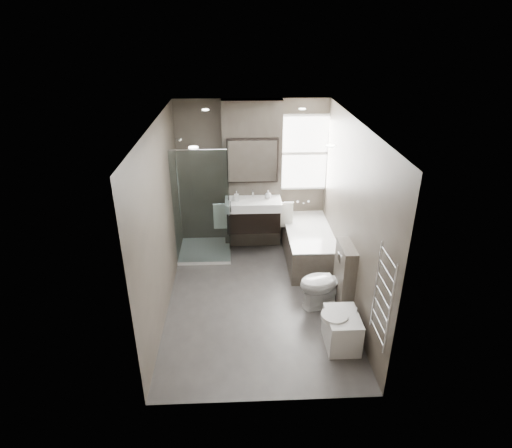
{
  "coord_description": "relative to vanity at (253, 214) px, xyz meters",
  "views": [
    {
      "loc": [
        -0.26,
        -5.26,
        3.76
      ],
      "look_at": [
        -0.01,
        0.15,
        1.16
      ],
      "focal_mm": 30.0,
      "sensor_mm": 36.0,
      "label": 1
    }
  ],
  "objects": [
    {
      "name": "mirror_cabinet",
      "position": [
        0.0,
        0.19,
        0.89
      ],
      "size": [
        0.86,
        0.08,
        0.76
      ],
      "color": "black",
      "rests_on": "vanity_pier"
    },
    {
      "name": "soap_bottle_b",
      "position": [
        0.26,
        0.05,
        0.33
      ],
      "size": [
        0.12,
        0.12,
        0.15
      ],
      "primitive_type": "imported",
      "color": "white",
      "rests_on": "vanity"
    },
    {
      "name": "towel_radiator",
      "position": [
        1.25,
        -3.03,
        0.38
      ],
      "size": [
        0.03,
        0.49,
        1.1
      ],
      "color": "silver",
      "rests_on": "room"
    },
    {
      "name": "shower_enclosure",
      "position": [
        -0.75,
        -0.08,
        -0.25
      ],
      "size": [
        0.9,
        0.9,
        2.0
      ],
      "color": "white",
      "rests_on": "ground"
    },
    {
      "name": "cistern_box",
      "position": [
        1.21,
        -1.68,
        -0.24
      ],
      "size": [
        0.19,
        0.55,
        1.0
      ],
      "color": "#4E473E",
      "rests_on": "ground"
    },
    {
      "name": "toilet",
      "position": [
        0.97,
        -1.63,
        -0.35
      ],
      "size": [
        0.83,
        0.57,
        0.77
      ],
      "primitive_type": "imported",
      "rotation": [
        0.0,
        0.0,
        -1.38
      ],
      "color": "white",
      "rests_on": "ground"
    },
    {
      "name": "bathtub",
      "position": [
        0.92,
        -0.33,
        -0.43
      ],
      "size": [
        0.75,
        1.6,
        0.57
      ],
      "color": "#4E473E",
      "rests_on": "ground"
    },
    {
      "name": "soap_bottle_a",
      "position": [
        -0.28,
        -0.02,
        0.34
      ],
      "size": [
        0.08,
        0.08,
        0.17
      ],
      "primitive_type": "imported",
      "color": "white",
      "rests_on": "vanity"
    },
    {
      "name": "towel_right",
      "position": [
        0.56,
        -0.02,
        -0.02
      ],
      "size": [
        0.24,
        0.06,
        0.44
      ],
      "primitive_type": "cube",
      "color": "silver",
      "rests_on": "vanity_pier"
    },
    {
      "name": "vanity",
      "position": [
        0.0,
        0.0,
        0.0
      ],
      "size": [
        0.95,
        0.47,
        0.66
      ],
      "color": "black",
      "rests_on": "vanity_pier"
    },
    {
      "name": "towel_left",
      "position": [
        -0.56,
        -0.02,
        -0.02
      ],
      "size": [
        0.24,
        0.06,
        0.44
      ],
      "primitive_type": "cube",
      "color": "silver",
      "rests_on": "vanity_pier"
    },
    {
      "name": "bidet",
      "position": [
        1.01,
        -2.46,
        -0.5
      ],
      "size": [
        0.48,
        0.56,
        0.57
      ],
      "color": "white",
      "rests_on": "ground"
    },
    {
      "name": "window",
      "position": [
        0.9,
        0.45,
        0.93
      ],
      "size": [
        0.98,
        0.06,
        1.33
      ],
      "color": "white",
      "rests_on": "room"
    },
    {
      "name": "vanity_pier",
      "position": [
        0.0,
        0.35,
        0.56
      ],
      "size": [
        1.0,
        0.25,
        2.6
      ],
      "primitive_type": "cube",
      "color": "#4E473E",
      "rests_on": "ground"
    },
    {
      "name": "room",
      "position": [
        0.0,
        -1.43,
        0.56
      ],
      "size": [
        2.7,
        3.9,
        2.7
      ],
      "color": "#44413E",
      "rests_on": "ground"
    }
  ]
}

